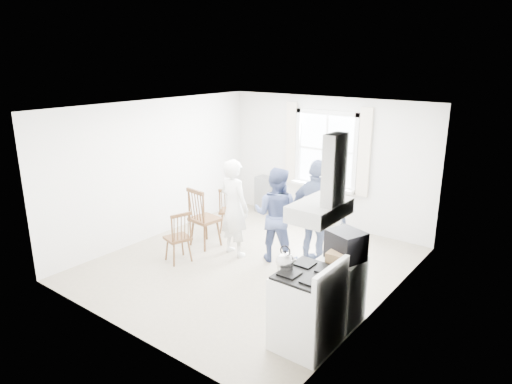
# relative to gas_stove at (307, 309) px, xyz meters

# --- Properties ---
(room_shell) EXTENTS (4.62, 5.12, 2.64)m
(room_shell) POSITION_rel_gas_stove_xyz_m (-1.91, 1.35, 0.82)
(room_shell) COLOR gray
(room_shell) RESTS_ON ground
(window_assembly) EXTENTS (1.88, 0.24, 1.70)m
(window_assembly) POSITION_rel_gas_stove_xyz_m (-1.91, 3.80, 0.98)
(window_assembly) COLOR white
(window_assembly) RESTS_ON room_shell
(range_hood) EXTENTS (0.45, 0.76, 0.94)m
(range_hood) POSITION_rel_gas_stove_xyz_m (0.16, -0.00, 1.42)
(range_hood) COLOR silver
(range_hood) RESTS_ON room_shell
(shelf_unit) EXTENTS (0.40, 0.30, 0.80)m
(shelf_unit) POSITION_rel_gas_stove_xyz_m (-3.31, 3.68, -0.08)
(shelf_unit) COLOR slate
(shelf_unit) RESTS_ON ground
(gas_stove) EXTENTS (0.68, 0.76, 1.12)m
(gas_stove) POSITION_rel_gas_stove_xyz_m (0.00, 0.00, 0.00)
(gas_stove) COLOR white
(gas_stove) RESTS_ON ground
(kettle) EXTENTS (0.22, 0.22, 0.31)m
(kettle) POSITION_rel_gas_stove_xyz_m (-0.27, -0.10, 0.57)
(kettle) COLOR silver
(kettle) RESTS_ON gas_stove
(low_cabinet) EXTENTS (0.50, 0.55, 0.90)m
(low_cabinet) POSITION_rel_gas_stove_xyz_m (0.07, 0.70, -0.03)
(low_cabinet) COLOR silver
(low_cabinet) RESTS_ON ground
(stereo_stack) EXTENTS (0.51, 0.49, 0.37)m
(stereo_stack) POSITION_rel_gas_stove_xyz_m (0.11, 0.70, 0.60)
(stereo_stack) COLOR black
(stereo_stack) RESTS_ON low_cabinet
(cardboard_box) EXTENTS (0.26, 0.19, 0.16)m
(cardboard_box) POSITION_rel_gas_stove_xyz_m (0.12, 0.47, 0.50)
(cardboard_box) COLOR #967348
(cardboard_box) RESTS_ON low_cabinet
(windsor_chair_a) EXTENTS (0.52, 0.52, 0.92)m
(windsor_chair_a) POSITION_rel_gas_stove_xyz_m (-3.11, 2.20, 0.08)
(windsor_chair_a) COLOR #462A16
(windsor_chair_a) RESTS_ON ground
(windsor_chair_b) EXTENTS (0.53, 0.52, 1.12)m
(windsor_chair_b) POSITION_rel_gas_stove_xyz_m (-3.06, 1.35, 0.20)
(windsor_chair_b) COLOR #462A16
(windsor_chair_b) RESTS_ON ground
(windsor_chair_c) EXTENTS (0.47, 0.47, 0.90)m
(windsor_chair_c) POSITION_rel_gas_stove_xyz_m (-2.87, 0.68, 0.07)
(windsor_chair_c) COLOR #462A16
(windsor_chair_c) RESTS_ON ground
(person_left) EXTENTS (0.71, 0.71, 1.71)m
(person_left) POSITION_rel_gas_stove_xyz_m (-2.38, 1.50, 0.37)
(person_left) COLOR white
(person_left) RESTS_ON ground
(person_mid) EXTENTS (0.96, 0.96, 1.62)m
(person_mid) POSITION_rel_gas_stove_xyz_m (-1.69, 1.77, 0.32)
(person_mid) COLOR #43517E
(person_mid) RESTS_ON ground
(person_right) EXTENTS (1.13, 1.13, 1.80)m
(person_right) POSITION_rel_gas_stove_xyz_m (-1.02, 1.96, 0.41)
(person_right) COLOR navy
(person_right) RESTS_ON ground
(potted_plant) EXTENTS (0.21, 0.21, 0.33)m
(potted_plant) POSITION_rel_gas_stove_xyz_m (-1.62, 3.71, 0.53)
(potted_plant) COLOR #377D3E
(potted_plant) RESTS_ON window_assembly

